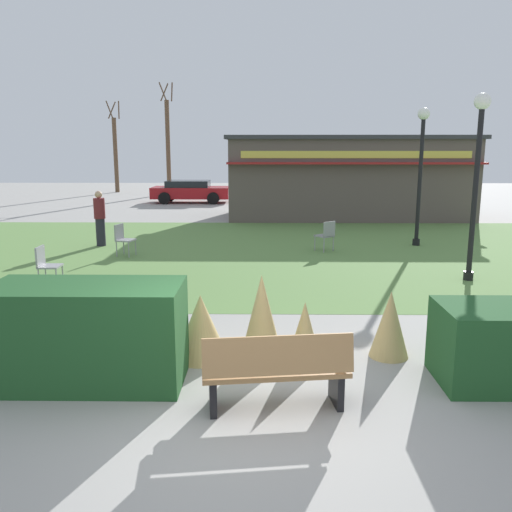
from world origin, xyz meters
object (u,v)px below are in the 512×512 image
(lamppost_far, at_px, (421,160))
(tree_right_bg, at_px, (168,145))
(cafe_chair_east, at_px, (326,234))
(parked_car_west_slot, at_px, (190,191))
(tree_left_bg, at_px, (116,153))
(food_kiosk, at_px, (347,177))
(parked_car_center_slot, at_px, (291,191))
(lamppost_mid, at_px, (477,165))
(cafe_chair_center, at_px, (123,237))
(parked_car_east_slot, at_px, (384,191))
(person_standing, at_px, (100,218))
(park_bench, at_px, (276,371))
(cafe_chair_west, at_px, (46,263))

(lamppost_far, xyz_separation_m, tree_right_bg, (-10.88, 18.44, 0.50))
(cafe_chair_east, distance_m, parked_car_west_slot, 15.13)
(lamppost_far, bearing_deg, tree_left_bg, 126.55)
(tree_right_bg, bearing_deg, food_kiosk, -49.91)
(food_kiosk, distance_m, parked_car_center_slot, 6.51)
(lamppost_mid, distance_m, tree_right_bg, 25.30)
(lamppost_mid, distance_m, cafe_chair_center, 9.28)
(lamppost_mid, height_order, cafe_chair_east, lamppost_mid)
(food_kiosk, bearing_deg, parked_car_east_slot, 64.06)
(lamppost_far, bearing_deg, person_standing, -178.76)
(parked_car_west_slot, xyz_separation_m, parked_car_east_slot, (10.57, -0.00, 0.00))
(parked_car_center_slot, height_order, tree_left_bg, tree_left_bg)
(park_bench, height_order, parked_car_west_slot, parked_car_west_slot)
(park_bench, xyz_separation_m, cafe_chair_west, (-4.89, 5.54, 0.05))
(parked_car_center_slot, xyz_separation_m, parked_car_east_slot, (5.05, -0.00, 0.00))
(parked_car_center_slot, height_order, parked_car_east_slot, same)
(parked_car_center_slot, bearing_deg, cafe_chair_west, -109.07)
(cafe_chair_center, bearing_deg, parked_car_west_slot, 90.35)
(lamppost_far, bearing_deg, parked_car_east_slot, 82.02)
(parked_car_west_slot, bearing_deg, lamppost_far, -55.89)
(tree_left_bg, bearing_deg, parked_car_center_slot, -30.85)
(cafe_chair_west, bearing_deg, cafe_chair_east, 31.93)
(park_bench, bearing_deg, parked_car_center_slot, 86.73)
(lamppost_mid, height_order, parked_car_east_slot, lamppost_mid)
(park_bench, xyz_separation_m, lamppost_mid, (4.55, 6.25, 2.13))
(park_bench, bearing_deg, tree_left_bg, 108.29)
(parked_car_west_slot, height_order, parked_car_east_slot, same)
(cafe_chair_east, relative_size, person_standing, 0.53)
(park_bench, distance_m, lamppost_far, 11.80)
(park_bench, distance_m, person_standing, 11.66)
(parked_car_west_slot, distance_m, parked_car_center_slot, 5.52)
(lamppost_mid, height_order, tree_left_bg, tree_left_bg)
(park_bench, bearing_deg, cafe_chair_west, 131.42)
(lamppost_far, height_order, cafe_chair_east, lamppost_far)
(food_kiosk, bearing_deg, parked_car_west_slot, 141.50)
(cafe_chair_east, xyz_separation_m, parked_car_east_slot, (4.72, 13.95, 0.12))
(park_bench, xyz_separation_m, parked_car_center_slot, (1.35, 23.59, 0.16))
(food_kiosk, xyz_separation_m, person_standing, (-8.62, -7.08, -0.88))
(lamppost_far, bearing_deg, tree_right_bg, 120.53)
(cafe_chair_west, height_order, tree_left_bg, tree_left_bg)
(park_bench, bearing_deg, cafe_chair_center, 114.62)
(lamppost_mid, relative_size, tree_left_bg, 0.70)
(lamppost_mid, distance_m, parked_car_east_slot, 17.55)
(parked_car_west_slot, bearing_deg, cafe_chair_west, -92.28)
(cafe_chair_east, height_order, cafe_chair_center, same)
(person_standing, bearing_deg, lamppost_mid, 142.29)
(cafe_chair_west, relative_size, parked_car_west_slot, 0.21)
(park_bench, relative_size, tree_left_bg, 0.29)
(person_standing, xyz_separation_m, parked_car_center_slot, (6.52, 13.15, -0.22))
(tree_left_bg, bearing_deg, park_bench, -71.71)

